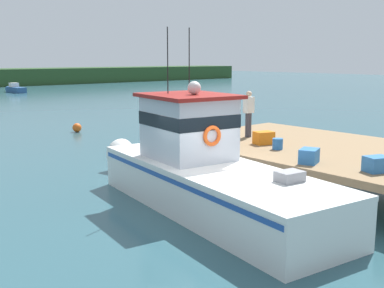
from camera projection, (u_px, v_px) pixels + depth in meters
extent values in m
plane|color=#2D5660|center=(206.00, 212.00, 12.26)|extent=(200.00, 200.00, 0.00)
cylinder|color=#4C3D2D|center=(174.00, 157.00, 16.63)|extent=(0.36, 0.36, 1.00)
cylinder|color=#4C3D2D|center=(269.00, 141.00, 19.97)|extent=(0.36, 0.36, 1.00)
cube|color=#937551|center=(316.00, 148.00, 15.14)|extent=(6.00, 9.00, 0.20)
cube|color=white|center=(213.00, 191.00, 12.24)|extent=(3.58, 8.27, 1.10)
cone|color=white|center=(131.00, 158.00, 16.29)|extent=(1.34, 1.93, 1.10)
cube|color=#234C9E|center=(213.00, 174.00, 12.16)|extent=(3.58, 8.11, 0.12)
cube|color=white|center=(213.00, 168.00, 12.13)|extent=(3.62, 8.27, 0.12)
cube|color=silver|center=(188.00, 130.00, 12.97)|extent=(2.19, 2.44, 1.80)
cube|color=black|center=(188.00, 119.00, 12.92)|extent=(2.21, 2.46, 0.36)
cube|color=maroon|center=(188.00, 96.00, 12.80)|extent=(2.46, 2.77, 0.10)
sphere|color=white|center=(194.00, 88.00, 12.51)|extent=(0.36, 0.36, 0.36)
cylinder|color=black|center=(168.00, 60.00, 12.86)|extent=(0.03, 0.03, 1.80)
cylinder|color=black|center=(189.00, 60.00, 13.23)|extent=(0.03, 0.03, 1.80)
cube|color=#939399|center=(290.00, 179.00, 10.59)|extent=(0.66, 0.52, 0.36)
torus|color=orange|center=(276.00, 197.00, 9.61)|extent=(0.63, 0.63, 0.12)
torus|color=#EA5119|center=(212.00, 136.00, 12.03)|extent=(0.55, 0.17, 0.54)
cube|color=orange|center=(264.00, 138.00, 15.28)|extent=(0.70, 0.60, 0.41)
cube|color=#3370B2|center=(309.00, 156.00, 12.51)|extent=(0.72, 0.63, 0.39)
cube|color=#3370B2|center=(377.00, 164.00, 11.56)|extent=(0.72, 0.62, 0.38)
cylinder|color=#2866B2|center=(278.00, 144.00, 14.41)|extent=(0.32, 0.32, 0.34)
cylinder|color=#383842|center=(248.00, 125.00, 16.64)|extent=(0.22, 0.22, 0.86)
cube|color=white|center=(249.00, 105.00, 16.51)|extent=(0.36, 0.22, 0.56)
sphere|color=beige|center=(249.00, 94.00, 16.44)|extent=(0.20, 0.20, 0.20)
cube|color=#285184|center=(16.00, 90.00, 54.66)|extent=(1.15, 3.49, 0.63)
cone|color=#285184|center=(9.00, 89.00, 56.26)|extent=(0.64, 0.88, 0.63)
cube|color=silver|center=(14.00, 85.00, 55.01)|extent=(0.90, 0.88, 0.47)
sphere|color=#EA5B19|center=(77.00, 128.00, 25.49)|extent=(0.49, 0.49, 0.49)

